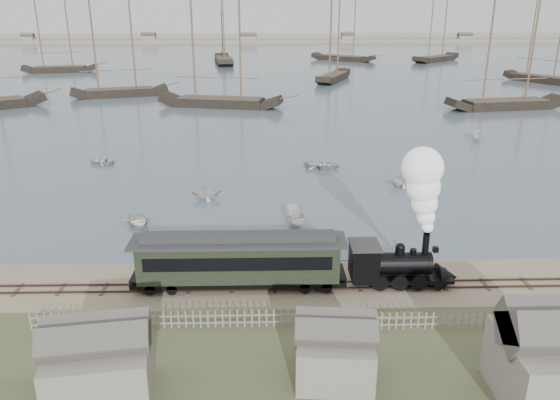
{
  "coord_description": "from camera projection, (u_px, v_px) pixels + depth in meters",
  "views": [
    {
      "loc": [
        -1.52,
        -36.1,
        18.92
      ],
      "look_at": [
        -0.42,
        6.43,
        3.5
      ],
      "focal_mm": 35.0,
      "sensor_mm": 36.0,
      "label": 1
    }
  ],
  "objects": [
    {
      "name": "schooner_4",
      "position": [
        513.0,
        54.0,
        99.58
      ],
      "size": [
        23.4,
        8.83,
        20.0
      ],
      "primitive_type": null,
      "rotation": [
        0.0,
        0.0,
        0.16
      ],
      "color": "black",
      "rests_on": "harbor_water"
    },
    {
      "name": "schooner_7",
      "position": [
        223.0,
        32.0,
        176.73
      ],
      "size": [
        8.85,
        25.22,
        20.0
      ],
      "primitive_type": null,
      "rotation": [
        0.0,
        0.0,
        1.7
      ],
      "color": "black",
      "rests_on": "harbor_water"
    },
    {
      "name": "shed_mid",
      "position": [
        334.0,
        378.0,
        29.19
      ],
      "size": [
        4.0,
        3.5,
        3.6
      ],
      "primitive_type": null,
      "color": "gray",
      "rests_on": "ground"
    },
    {
      "name": "locomotive",
      "position": [
        416.0,
        228.0,
        37.23
      ],
      "size": [
        7.74,
        2.89,
        9.65
      ],
      "color": "black",
      "rests_on": "ground"
    },
    {
      "name": "harbor_water",
      "position": [
        270.0,
        57.0,
        200.17
      ],
      "size": [
        600.0,
        336.0,
        0.06
      ],
      "primitive_type": "cube",
      "color": "#4B5C6C",
      "rests_on": "ground"
    },
    {
      "name": "schooner_6",
      "position": [
        56.0,
        36.0,
        153.39
      ],
      "size": [
        20.89,
        8.53,
        20.0
      ],
      "primitive_type": null,
      "rotation": [
        0.0,
        0.0,
        0.19
      ],
      "color": "black",
      "rests_on": "harbor_water"
    },
    {
      "name": "rowboat_2",
      "position": [
        295.0,
        218.0,
        48.81
      ],
      "size": [
        4.05,
        1.9,
        1.51
      ],
      "primitive_type": "imported",
      "rotation": [
        0.0,
        0.0,
        3.25
      ],
      "color": "silver",
      "rests_on": "harbor_water"
    },
    {
      "name": "rowboat_5",
      "position": [
        476.0,
        136.0,
        79.31
      ],
      "size": [
        3.53,
        2.8,
        1.3
      ],
      "primitive_type": "imported",
      "rotation": [
        0.0,
        0.0,
        2.61
      ],
      "color": "silver",
      "rests_on": "harbor_water"
    },
    {
      "name": "schooner_5",
      "position": [
        547.0,
        41.0,
        133.5
      ],
      "size": [
        13.83,
        18.83,
        20.0
      ],
      "primitive_type": null,
      "rotation": [
        0.0,
        0.0,
        -1.03
      ],
      "color": "black",
      "rests_on": "harbor_water"
    },
    {
      "name": "rowboat_6",
      "position": [
        101.0,
        161.0,
        67.74
      ],
      "size": [
        3.52,
        4.09,
        0.71
      ],
      "primitive_type": "imported",
      "rotation": [
        0.0,
        0.0,
        4.35
      ],
      "color": "silver",
      "rests_on": "harbor_water"
    },
    {
      "name": "schooner_3",
      "position": [
        335.0,
        40.0,
        136.29
      ],
      "size": [
        11.78,
        20.0,
        20.0
      ],
      "primitive_type": null,
      "rotation": [
        0.0,
        0.0,
        1.18
      ],
      "color": "black",
      "rests_on": "harbor_water"
    },
    {
      "name": "shed_left",
      "position": [
        103.0,
        395.0,
        27.96
      ],
      "size": [
        5.0,
        4.0,
        4.1
      ],
      "primitive_type": null,
      "color": "gray",
      "rests_on": "ground"
    },
    {
      "name": "rowboat_4",
      "position": [
        401.0,
        179.0,
        59.31
      ],
      "size": [
        3.15,
        3.42,
        1.51
      ],
      "primitive_type": "imported",
      "rotation": [
        0.0,
        0.0,
        4.98
      ],
      "color": "silver",
      "rests_on": "harbor_water"
    },
    {
      "name": "ground",
      "position": [
        288.0,
        274.0,
        40.42
      ],
      "size": [
        600.0,
        600.0,
        0.0
      ],
      "primitive_type": "plane",
      "color": "gray",
      "rests_on": "ground"
    },
    {
      "name": "schooner_1",
      "position": [
        116.0,
        48.0,
        112.98
      ],
      "size": [
        20.53,
        10.22,
        20.0
      ],
      "primitive_type": null,
      "rotation": [
        0.0,
        0.0,
        0.29
      ],
      "color": "black",
      "rests_on": "harbor_water"
    },
    {
      "name": "beached_dinghy",
      "position": [
        319.0,
        261.0,
        41.56
      ],
      "size": [
        2.58,
        3.58,
        0.73
      ],
      "primitive_type": "imported",
      "rotation": [
        0.0,
        0.0,
        1.58
      ],
      "color": "silver",
      "rests_on": "ground"
    },
    {
      "name": "shed_right",
      "position": [
        555.0,
        400.0,
        27.58
      ],
      "size": [
        6.0,
        5.0,
        5.1
      ],
      "primitive_type": null,
      "color": "gray",
      "rests_on": "ground"
    },
    {
      "name": "schooner_2",
      "position": [
        219.0,
        53.0,
        101.62
      ],
      "size": [
        24.28,
        10.35,
        20.0
      ],
      "primitive_type": null,
      "rotation": [
        0.0,
        0.0,
        -0.21
      ],
      "color": "black",
      "rests_on": "harbor_water"
    },
    {
      "name": "schooner_8",
      "position": [
        344.0,
        30.0,
        184.63
      ],
      "size": [
        21.72,
        17.33,
        20.0
      ],
      "primitive_type": null,
      "rotation": [
        0.0,
        0.0,
        -0.61
      ],
      "color": "black",
      "rests_on": "harbor_water"
    },
    {
      "name": "picket_fence_east",
      "position": [
        495.0,
        328.0,
        33.67
      ],
      "size": [
        15.0,
        0.1,
        1.2
      ],
      "primitive_type": null,
      "color": "gray",
      "rests_on": "ground"
    },
    {
      "name": "passenger_coach",
      "position": [
        239.0,
        259.0,
        37.68
      ],
      "size": [
        14.79,
        2.85,
        3.59
      ],
      "color": "black",
      "rests_on": "ground"
    },
    {
      "name": "rail_track",
      "position": [
        289.0,
        286.0,
        38.52
      ],
      "size": [
        120.0,
        1.8,
        0.16
      ],
      "color": "#3D2821",
      "rests_on": "ground"
    },
    {
      "name": "picket_fence_west",
      "position": [
        187.0,
        328.0,
        33.68
      ],
      "size": [
        19.0,
        0.1,
        1.2
      ],
      "primitive_type": null,
      "color": "gray",
      "rests_on": "ground"
    },
    {
      "name": "far_spit",
      "position": [
        268.0,
        42.0,
        275.37
      ],
      "size": [
        500.0,
        20.0,
        1.8
      ],
      "primitive_type": "cube",
      "color": "gray",
      "rests_on": "ground"
    },
    {
      "name": "rowboat_3",
      "position": [
        323.0,
        165.0,
        65.73
      ],
      "size": [
        4.05,
        4.94,
        0.89
      ],
      "primitive_type": "imported",
      "rotation": [
        0.0,
        0.0,
        1.32
      ],
      "color": "silver",
      "rests_on": "harbor_water"
    },
    {
      "name": "schooner_9",
      "position": [
        439.0,
        31.0,
        182.72
      ],
      "size": [
        20.38,
        19.33,
        20.0
      ],
      "primitive_type": null,
      "rotation": [
        0.0,
        0.0,
        0.74
      ],
      "color": "black",
      "rests_on": "harbor_water"
    },
    {
      "name": "rowboat_0",
      "position": [
        138.0,
        221.0,
        48.97
      ],
      "size": [
        4.29,
        3.74,
        0.74
      ],
      "primitive_type": "imported",
      "rotation": [
        0.0,
        0.0,
        0.4
      ],
      "color": "silver",
      "rests_on": "harbor_water"
    },
    {
      "name": "rowboat_1",
      "position": [
        206.0,
        192.0,
        55.4
      ],
      "size": [
        2.9,
        3.26,
        1.58
      ],
      "primitive_type": "imported",
      "rotation": [
        0.0,
        0.0,
        1.68
      ],
      "color": "silver",
      "rests_on": "harbor_water"
    }
  ]
}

